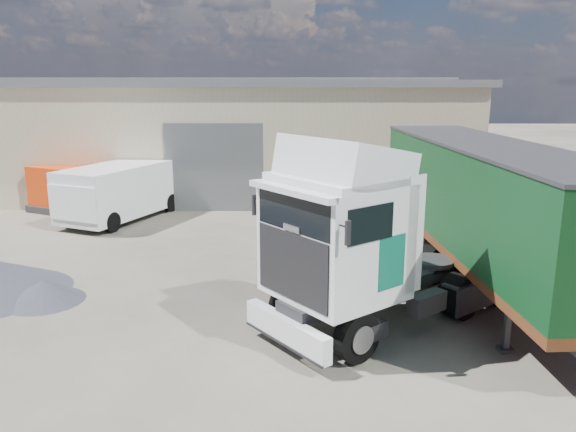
{
  "coord_description": "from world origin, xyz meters",
  "views": [
    {
      "loc": [
        1.35,
        -12.66,
        5.23
      ],
      "look_at": [
        1.11,
        3.0,
        1.47
      ],
      "focal_mm": 35.0,
      "sensor_mm": 36.0,
      "label": 1
    }
  ],
  "objects_px": {
    "tractor_unit": "(363,250)",
    "box_trailer": "(484,201)",
    "orange_skip": "(69,192)",
    "panel_van": "(118,192)"
  },
  "relations": [
    {
      "from": "orange_skip",
      "to": "panel_van",
      "type": "bearing_deg",
      "value": -5.39
    },
    {
      "from": "tractor_unit",
      "to": "box_trailer",
      "type": "relative_size",
      "value": 0.55
    },
    {
      "from": "tractor_unit",
      "to": "panel_van",
      "type": "bearing_deg",
      "value": -178.07
    },
    {
      "from": "panel_van",
      "to": "box_trailer",
      "type": "bearing_deg",
      "value": -8.86
    },
    {
      "from": "tractor_unit",
      "to": "panel_van",
      "type": "height_order",
      "value": "tractor_unit"
    },
    {
      "from": "panel_van",
      "to": "orange_skip",
      "type": "distance_m",
      "value": 2.9
    },
    {
      "from": "box_trailer",
      "to": "orange_skip",
      "type": "height_order",
      "value": "box_trailer"
    },
    {
      "from": "tractor_unit",
      "to": "box_trailer",
      "type": "height_order",
      "value": "tractor_unit"
    },
    {
      "from": "box_trailer",
      "to": "orange_skip",
      "type": "relative_size",
      "value": 3.23
    },
    {
      "from": "tractor_unit",
      "to": "orange_skip",
      "type": "bearing_deg",
      "value": -174.53
    }
  ]
}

